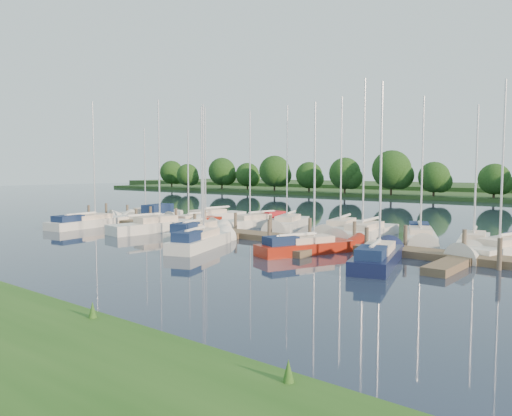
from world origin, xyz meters
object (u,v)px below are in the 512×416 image
Objects in this scene: dock at (235,235)px; sailboat_n_5 at (288,225)px; sailboat_n_0 at (148,215)px; motorboat at (156,216)px; sailboat_s_2 at (199,234)px.

sailboat_n_5 reaches higher than dock.
sailboat_n_0 is at bearing 161.73° from dock.
sailboat_n_0 is 0.89× the size of sailboat_n_5.
sailboat_n_5 is (16.75, 1.36, 0.00)m from sailboat_n_0.
motorboat is 14.23m from sailboat_s_2.
motorboat is at bearing 135.65° from sailboat_s_2.
dock is 6.98m from sailboat_n_5.
dock is 5.81× the size of motorboat.
motorboat is 14.19m from sailboat_n_5.
sailboat_n_5 is at bearing 64.76° from sailboat_s_2.
motorboat is at bearing 162.72° from dock.
sailboat_n_5 is at bearing 92.10° from dock.
sailboat_n_0 is 17.26m from sailboat_s_2.
sailboat_n_0 is 1.38× the size of motorboat.
dock is at bearing 36.42° from sailboat_s_2.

